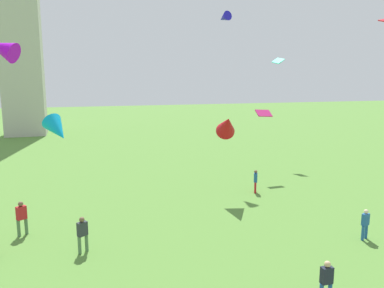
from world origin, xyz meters
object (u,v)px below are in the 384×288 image
(kite_flying_0, at_px, (264,113))
(kite_flying_6, at_px, (58,130))
(kite_flying_2, at_px, (224,18))
(kite_flying_7, at_px, (278,61))
(kite_flying_3, at_px, (227,125))
(kite_flying_4, at_px, (1,48))
(person_3, at_px, (365,223))
(person_0, at_px, (22,216))
(person_4, at_px, (326,280))
(person_5, at_px, (82,232))
(person_2, at_px, (256,180))

(kite_flying_0, height_order, kite_flying_6, kite_flying_6)
(kite_flying_2, distance_m, kite_flying_7, 8.54)
(kite_flying_2, relative_size, kite_flying_3, 0.54)
(kite_flying_3, xyz_separation_m, kite_flying_4, (-14.12, 4.62, 5.05))
(person_3, height_order, kite_flying_6, kite_flying_6)
(person_3, distance_m, kite_flying_0, 14.01)
(kite_flying_3, relative_size, kite_flying_6, 1.53)
(person_3, distance_m, kite_flying_3, 10.36)
(kite_flying_4, height_order, kite_flying_6, kite_flying_4)
(kite_flying_3, height_order, kite_flying_6, kite_flying_6)
(person_0, distance_m, kite_flying_2, 21.80)
(kite_flying_3, bearing_deg, kite_flying_2, 84.87)
(person_4, bearing_deg, person_0, -40.15)
(kite_flying_6, distance_m, kite_flying_7, 26.72)
(person_5, relative_size, kite_flying_0, 1.33)
(kite_flying_0, bearing_deg, kite_flying_3, 41.17)
(kite_flying_2, xyz_separation_m, kite_flying_4, (-16.72, -2.39, -3.09))
(kite_flying_4, bearing_deg, person_4, 60.81)
(kite_flying_0, height_order, kite_flying_3, kite_flying_3)
(person_5, bearing_deg, person_4, -72.14)
(person_4, bearing_deg, kite_flying_0, -109.86)
(person_2, bearing_deg, person_5, -35.95)
(person_5, distance_m, kite_flying_0, 18.74)
(kite_flying_2, bearing_deg, person_2, 78.25)
(person_0, height_order, kite_flying_4, kite_flying_4)
(kite_flying_2, height_order, kite_flying_6, kite_flying_2)
(kite_flying_3, distance_m, kite_flying_7, 15.00)
(person_3, xyz_separation_m, kite_flying_6, (-14.52, 1.90, 5.10))
(person_0, distance_m, kite_flying_7, 27.42)
(person_0, bearing_deg, person_4, -74.61)
(person_3, distance_m, kite_flying_4, 24.26)
(person_4, xyz_separation_m, kite_flying_2, (4.04, 19.65, 12.28))
(person_2, bearing_deg, kite_flying_4, -76.74)
(kite_flying_6, bearing_deg, person_0, 89.05)
(person_2, distance_m, kite_flying_3, 4.84)
(person_0, bearing_deg, kite_flying_4, 68.20)
(person_5, xyz_separation_m, kite_flying_0, (15.01, 10.33, 4.36))
(person_4, relative_size, kite_flying_6, 1.00)
(person_3, height_order, kite_flying_2, kite_flying_2)
(kite_flying_0, distance_m, kite_flying_4, 20.00)
(kite_flying_0, xyz_separation_m, kite_flying_2, (-2.70, 2.37, 7.86))
(person_5, relative_size, kite_flying_3, 0.69)
(person_4, bearing_deg, person_5, -38.60)
(person_2, xyz_separation_m, kite_flying_0, (2.81, 4.23, 4.41))
(person_0, xyz_separation_m, person_5, (2.96, -3.02, -0.05))
(kite_flying_2, bearing_deg, person_0, 21.56)
(person_0, height_order, kite_flying_6, kite_flying_6)
(person_3, bearing_deg, person_5, 146.93)
(person_5, distance_m, kite_flying_4, 14.46)
(kite_flying_2, bearing_deg, kite_flying_4, -2.66)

